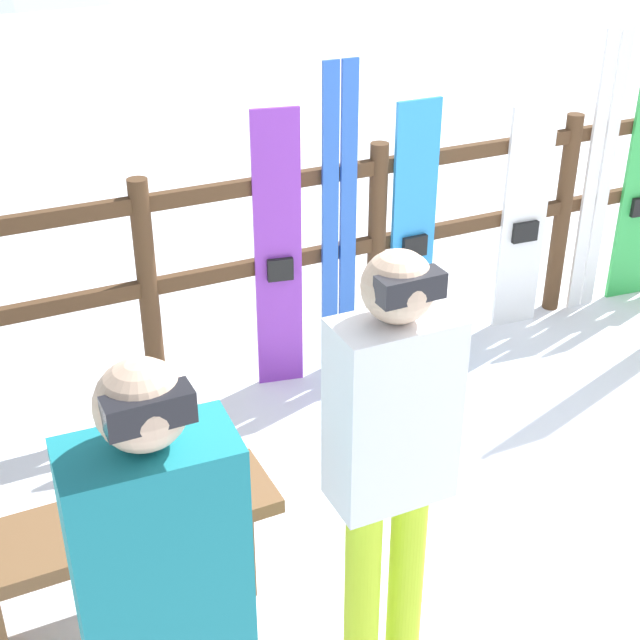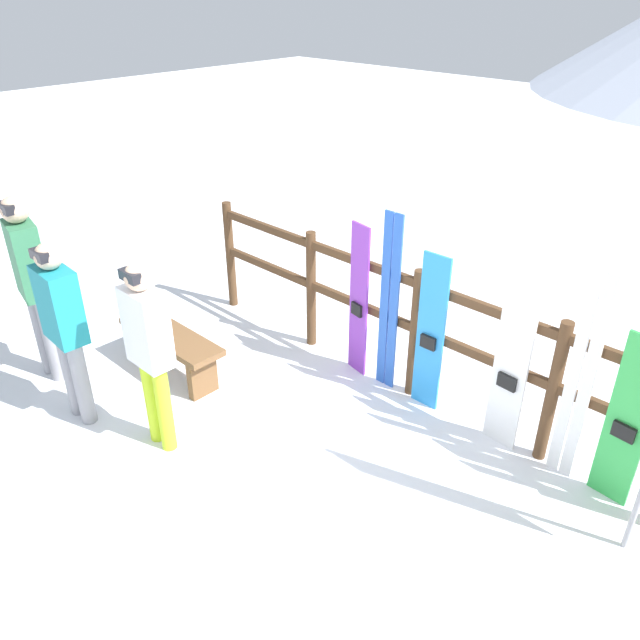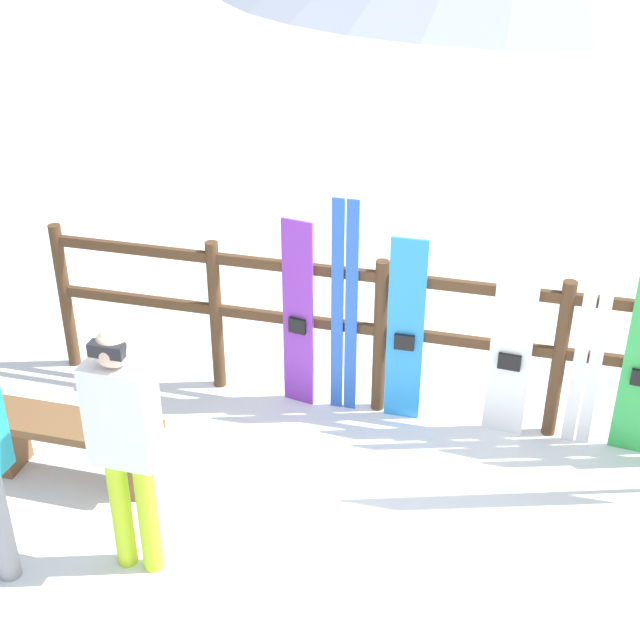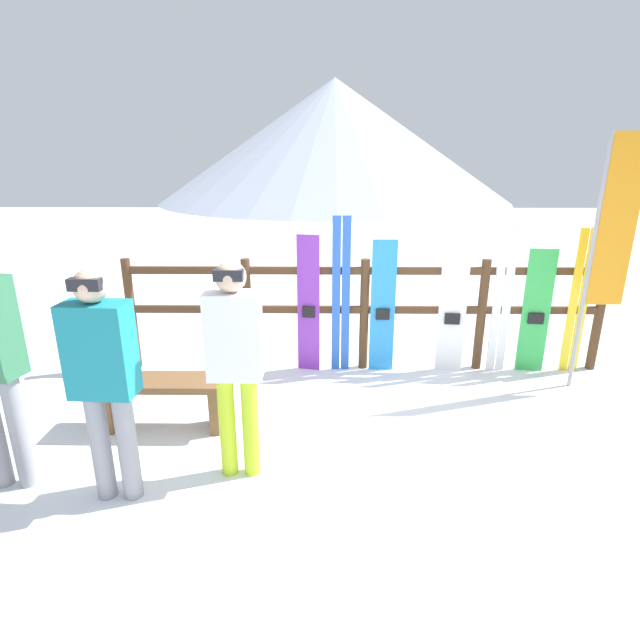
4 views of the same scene
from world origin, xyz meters
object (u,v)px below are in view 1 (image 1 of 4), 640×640
object	(u,v)px
snowboard_blue	(413,233)
ski_pair_white	(599,176)
snowboard_purple	(278,255)
ski_pair_blue	(339,225)
person_white	(391,450)
person_teal	(163,597)
bench	(113,545)
snowboard_white	(524,220)

from	to	relation	value
snowboard_blue	ski_pair_white	world-z (taller)	ski_pair_white
snowboard_blue	snowboard_purple	bearing A→B (deg)	180.00
ski_pair_blue	snowboard_blue	bearing A→B (deg)	-0.43
person_white	snowboard_purple	size ratio (longest dim) A/B	1.08
person_white	snowboard_purple	bearing A→B (deg)	76.94
person_teal	snowboard_blue	world-z (taller)	person_teal
ski_pair_blue	ski_pair_white	bearing A→B (deg)	0.00
snowboard_purple	ski_pair_blue	xyz separation A→B (m)	(0.35, 0.00, 0.10)
person_white	ski_pair_blue	bearing A→B (deg)	67.61
bench	ski_pair_blue	xyz separation A→B (m)	(1.58, 1.30, 0.52)
snowboard_purple	snowboard_blue	xyz separation A→B (m)	(0.81, -0.00, -0.02)
person_white	person_teal	distance (m)	0.86
bench	snowboard_blue	world-z (taller)	snowboard_blue
snowboard_purple	ski_pair_blue	bearing A→B (deg)	0.55
bench	ski_pair_white	size ratio (longest dim) A/B	0.71
person_white	ski_pair_white	xyz separation A→B (m)	(2.55, 1.96, -0.10)
ski_pair_blue	ski_pair_white	distance (m)	1.75
bench	snowboard_white	xyz separation A→B (m)	(2.80, 1.29, 0.34)
person_teal	snowboard_white	size ratio (longest dim) A/B	1.21
person_white	person_teal	xyz separation A→B (m)	(-0.82, -0.28, -0.01)
person_teal	ski_pair_blue	world-z (taller)	ski_pair_blue
snowboard_blue	snowboard_white	bearing A→B (deg)	-0.01
ski_pair_blue	snowboard_blue	distance (m)	0.48
snowboard_purple	bench	bearing A→B (deg)	-133.54
person_white	snowboard_blue	distance (m)	2.34
snowboard_blue	person_teal	bearing A→B (deg)	-132.97
ski_pair_white	person_teal	bearing A→B (deg)	-146.43
person_teal	snowboard_purple	bearing A→B (deg)	60.38
person_teal	ski_pair_white	world-z (taller)	ski_pair_white
bench	ski_pair_white	world-z (taller)	ski_pair_white
snowboard_purple	snowboard_blue	size ratio (longest dim) A/B	1.03
person_white	snowboard_blue	world-z (taller)	person_white
bench	snowboard_blue	xyz separation A→B (m)	(2.04, 1.29, 0.39)
person_white	ski_pair_white	distance (m)	3.22
ski_pair_white	person_white	bearing A→B (deg)	-142.55
person_white	ski_pair_white	world-z (taller)	ski_pair_white
person_teal	snowboard_white	xyz separation A→B (m)	(2.84, 2.23, -0.28)
person_white	ski_pair_blue	size ratio (longest dim) A/B	0.96
person_white	ski_pair_blue	world-z (taller)	ski_pair_blue
person_white	snowboard_blue	bearing A→B (deg)	57.09
snowboard_blue	ski_pair_white	distance (m)	1.30
ski_pair_blue	snowboard_blue	xyz separation A→B (m)	(0.46, -0.00, -0.13)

